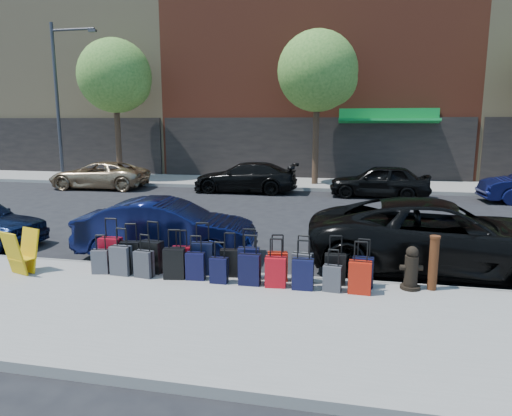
% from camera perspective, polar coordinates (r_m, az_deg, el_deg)
% --- Properties ---
extents(ground, '(120.00, 120.00, 0.00)m').
position_cam_1_polar(ground, '(13.57, 1.84, -2.65)').
color(ground, black).
rests_on(ground, ground).
extents(sidewalk_near, '(60.00, 4.00, 0.15)m').
position_cam_1_polar(sidewalk_near, '(7.54, -7.20, -13.18)').
color(sidewalk_near, gray).
rests_on(sidewalk_near, ground).
extents(sidewalk_far, '(60.00, 4.00, 0.15)m').
position_cam_1_polar(sidewalk_far, '(23.32, 6.22, 3.05)').
color(sidewalk_far, gray).
rests_on(sidewalk_far, ground).
extents(curb_near, '(60.00, 0.08, 0.15)m').
position_cam_1_polar(curb_near, '(9.34, -3.09, -8.35)').
color(curb_near, gray).
rests_on(curb_near, ground).
extents(curb_far, '(60.00, 0.08, 0.15)m').
position_cam_1_polar(curb_far, '(21.33, 5.66, 2.36)').
color(curb_far, gray).
rests_on(curb_far, ground).
extents(building_left, '(15.00, 12.12, 16.00)m').
position_cam_1_polar(building_left, '(36.33, -19.34, 17.73)').
color(building_left, '#917D58').
rests_on(building_left, ground).
extents(building_center, '(17.00, 12.85, 20.00)m').
position_cam_1_polar(building_center, '(31.83, 8.22, 22.96)').
color(building_center, maroon).
rests_on(building_center, ground).
extents(tree_left, '(3.80, 3.80, 7.27)m').
position_cam_1_polar(tree_left, '(25.70, -16.94, 15.29)').
color(tree_left, black).
rests_on(tree_left, sidewalk_far).
extents(tree_center, '(3.80, 3.80, 7.27)m').
position_cam_1_polar(tree_center, '(22.69, 8.05, 16.32)').
color(tree_center, black).
rests_on(tree_center, sidewalk_far).
extents(streetlight, '(2.59, 0.18, 8.00)m').
position_cam_1_polar(streetlight, '(26.58, -23.30, 13.10)').
color(streetlight, '#333338').
rests_on(streetlight, sidewalk_far).
extents(suitcase_front_0, '(0.44, 0.25, 1.05)m').
position_cam_1_polar(suitcase_front_0, '(9.83, -17.68, -5.42)').
color(suitcase_front_0, maroon).
rests_on(suitcase_front_0, sidewalk_near).
extents(suitcase_front_1, '(0.43, 0.28, 0.96)m').
position_cam_1_polar(suitcase_front_1, '(9.64, -15.37, -5.77)').
color(suitcase_front_1, black).
rests_on(suitcase_front_1, sidewalk_near).
extents(suitcase_front_2, '(0.46, 0.30, 1.03)m').
position_cam_1_polar(suitcase_front_2, '(9.40, -12.86, -5.94)').
color(suitcase_front_2, black).
rests_on(suitcase_front_2, sidewalk_near).
extents(suitcase_front_3, '(0.40, 0.27, 0.88)m').
position_cam_1_polar(suitcase_front_3, '(9.22, -9.30, -6.44)').
color(suitcase_front_3, maroon).
rests_on(suitcase_front_3, sidewalk_near).
extents(suitcase_front_4, '(0.46, 0.30, 1.03)m').
position_cam_1_polar(suitcase_front_4, '(9.12, -6.71, -6.26)').
color(suitcase_front_4, black).
rests_on(suitcase_front_4, sidewalk_near).
extents(suitcase_front_5, '(0.38, 0.24, 0.86)m').
position_cam_1_polar(suitcase_front_5, '(8.97, -3.31, -6.85)').
color(suitcase_front_5, black).
rests_on(suitcase_front_5, sidewalk_near).
extents(suitcase_front_6, '(0.42, 0.26, 0.97)m').
position_cam_1_polar(suitcase_front_6, '(8.83, -0.92, -6.88)').
color(suitcase_front_6, black).
rests_on(suitcase_front_6, sidewalk_near).
extents(suitcase_front_7, '(0.40, 0.28, 0.89)m').
position_cam_1_polar(suitcase_front_7, '(8.72, 2.71, -7.29)').
color(suitcase_front_7, '#B0180B').
rests_on(suitcase_front_7, sidewalk_near).
extents(suitcase_front_8, '(0.40, 0.26, 0.89)m').
position_cam_1_polar(suitcase_front_8, '(8.68, 5.81, -7.41)').
color(suitcase_front_8, '#3F3F45').
rests_on(suitcase_front_8, sidewalk_near).
extents(suitcase_front_9, '(0.39, 0.23, 0.92)m').
position_cam_1_polar(suitcase_front_9, '(8.65, 9.85, -7.52)').
color(suitcase_front_9, black).
rests_on(suitcase_front_9, sidewalk_near).
extents(suitcase_front_10, '(0.38, 0.23, 0.89)m').
position_cam_1_polar(suitcase_front_10, '(8.61, 13.19, -7.81)').
color(suitcase_front_10, black).
rests_on(suitcase_front_10, sidewalk_near).
extents(suitcase_back_0, '(0.35, 0.24, 0.78)m').
position_cam_1_polar(suitcase_back_0, '(9.64, -18.84, -6.33)').
color(suitcase_back_0, '#434248').
rests_on(suitcase_back_0, sidewalk_near).
extents(suitcase_back_1, '(0.40, 0.25, 0.93)m').
position_cam_1_polar(suitcase_back_1, '(9.42, -16.52, -6.28)').
color(suitcase_back_1, '#3F3F45').
rests_on(suitcase_back_1, sidewalk_near).
extents(suitcase_back_2, '(0.38, 0.25, 0.84)m').
position_cam_1_polar(suitcase_back_2, '(9.17, -13.83, -6.80)').
color(suitcase_back_2, '#35353A').
rests_on(suitcase_back_2, sidewalk_near).
extents(suitcase_back_3, '(0.44, 0.30, 0.96)m').
position_cam_1_polar(suitcase_back_3, '(8.96, -10.16, -6.83)').
color(suitcase_back_3, black).
rests_on(suitcase_back_3, sidewalk_near).
extents(suitcase_back_4, '(0.37, 0.24, 0.85)m').
position_cam_1_polar(suitcase_back_4, '(8.86, -7.56, -7.18)').
color(suitcase_back_4, black).
rests_on(suitcase_back_4, sidewalk_near).
extents(suitcase_back_5, '(0.33, 0.19, 0.78)m').
position_cam_1_polar(suitcase_back_5, '(8.63, -4.65, -7.75)').
color(suitcase_back_5, black).
rests_on(suitcase_back_5, sidewalk_near).
extents(suitcase_back_6, '(0.39, 0.23, 0.93)m').
position_cam_1_polar(suitcase_back_6, '(8.50, -0.80, -7.67)').
color(suitcase_back_6, black).
rests_on(suitcase_back_6, sidewalk_near).
extents(suitcase_back_7, '(0.39, 0.25, 0.90)m').
position_cam_1_polar(suitcase_back_7, '(8.40, 2.46, -7.97)').
color(suitcase_back_7, '#B30B15').
rests_on(suitcase_back_7, sidewalk_near).
extents(suitcase_back_8, '(0.38, 0.23, 0.90)m').
position_cam_1_polar(suitcase_back_8, '(8.32, 5.88, -8.21)').
color(suitcase_back_8, black).
rests_on(suitcase_back_8, sidewalk_near).
extents(suitcase_back_9, '(0.34, 0.22, 0.76)m').
position_cam_1_polar(suitcase_back_9, '(8.30, 9.50, -8.66)').
color(suitcase_back_9, '#3C3C41').
rests_on(suitcase_back_9, sidewalk_near).
extents(suitcase_back_10, '(0.40, 0.24, 0.93)m').
position_cam_1_polar(suitcase_back_10, '(8.29, 12.84, -8.45)').
color(suitcase_back_10, '#A91A0A').
rests_on(suitcase_back_10, sidewalk_near).
extents(fire_hydrant, '(0.41, 0.36, 0.79)m').
position_cam_1_polar(fire_hydrant, '(8.72, 18.82, -7.27)').
color(fire_hydrant, black).
rests_on(fire_hydrant, sidewalk_near).
extents(bollard, '(0.18, 0.18, 0.99)m').
position_cam_1_polar(bollard, '(8.77, 21.30, -6.32)').
color(bollard, '#38190C').
rests_on(bollard, sidewalk_near).
extents(display_rack, '(0.63, 0.66, 0.87)m').
position_cam_1_polar(display_rack, '(10.19, -27.27, -4.95)').
color(display_rack, gold).
rests_on(display_rack, sidewalk_near).
extents(car_near_1, '(4.24, 1.87, 1.35)m').
position_cam_1_polar(car_near_1, '(10.83, -11.03, -2.57)').
color(car_near_1, '#0C1136').
rests_on(car_near_1, ground).
extents(car_near_2, '(5.51, 2.58, 1.52)m').
position_cam_1_polar(car_near_2, '(10.36, 22.07, -3.28)').
color(car_near_2, black).
rests_on(car_near_2, ground).
extents(car_far_0, '(4.76, 2.41, 1.29)m').
position_cam_1_polar(car_far_0, '(23.13, -19.03, 3.90)').
color(car_far_0, tan).
rests_on(car_far_0, ground).
extents(car_far_1, '(4.71, 1.94, 1.36)m').
position_cam_1_polar(car_far_1, '(20.67, -1.35, 3.85)').
color(car_far_1, black).
rests_on(car_far_1, ground).
extents(car_far_2, '(4.20, 1.89, 1.40)m').
position_cam_1_polar(car_far_2, '(19.89, 15.17, 3.27)').
color(car_far_2, black).
rests_on(car_far_2, ground).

